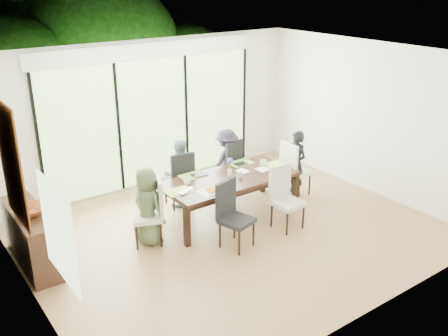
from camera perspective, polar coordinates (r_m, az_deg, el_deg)
floor at (r=7.83m, az=1.08°, el=-7.40°), size 6.00×5.00×0.01m
ceiling at (r=6.93m, az=1.24°, el=12.58°), size 6.00×5.00×0.01m
wall_back at (r=9.31m, az=-8.21°, el=6.17°), size 6.00×0.02×2.70m
wall_front at (r=5.63m, az=16.72°, el=-5.09°), size 6.00×0.02×2.70m
wall_left at (r=6.09m, az=-22.19°, el=-3.74°), size 0.02×5.00×2.70m
wall_right at (r=9.31m, az=16.22°, el=5.54°), size 0.02×5.00×2.70m
glass_doors at (r=9.31m, az=-8.04°, el=5.23°), size 4.20×0.02×2.30m
blinds_header at (r=9.03m, az=-8.45°, el=13.15°), size 4.40×0.06×0.28m
mullion_a at (r=8.58m, az=-20.45°, el=2.63°), size 0.05×0.04×2.30m
mullion_b at (r=9.02m, az=-11.94°, el=4.42°), size 0.05×0.04×2.30m
mullion_c at (r=9.63m, az=-4.33°, el=5.94°), size 0.05×0.04×2.30m
mullion_d at (r=10.41m, az=2.29°, el=7.17°), size 0.05×0.04×2.30m
side_window at (r=4.98m, az=-18.42°, el=-7.01°), size 0.02×0.90×1.00m
deck at (r=10.51m, az=-10.09°, el=-0.19°), size 6.00×1.80×0.10m
rail_top at (r=11.00m, az=-12.15°, el=3.97°), size 6.00×0.08×0.06m
foliage_left at (r=11.17m, az=-23.17°, el=7.72°), size 3.20×3.20×3.20m
foliage_mid at (r=12.30m, az=-14.02°, el=11.67°), size 4.00×4.00×4.00m
foliage_right at (r=12.49m, az=-4.62°, el=9.84°), size 2.80×2.80×2.80m
foliage_far at (r=12.66m, az=-19.42°, el=10.53°), size 3.60×3.60×3.60m
table_top at (r=8.06m, az=0.59°, el=-1.24°), size 2.21×1.01×0.06m
table_apron at (r=8.09m, az=0.59°, el=-1.79°), size 2.03×0.83×0.09m
table_leg_fl at (r=7.34m, az=-4.26°, el=-6.71°), size 0.08×0.08×0.64m
table_leg_fr at (r=8.54m, az=8.16°, el=-2.63°), size 0.08×0.08×0.64m
table_leg_bl at (r=8.01m, az=-7.51°, el=-4.30°), size 0.08×0.08×0.64m
table_leg_br at (r=9.12m, az=4.46°, el=-0.85°), size 0.08×0.08×0.64m
chair_left_end at (r=7.41m, az=-8.83°, el=-4.98°), size 0.55×0.55×1.01m
chair_right_end at (r=9.02m, az=8.29°, el=0.01°), size 0.43×0.43×1.01m
chair_far_left at (r=8.55m, az=-5.23°, el=-1.10°), size 0.47×0.47×1.01m
chair_far_right at (r=9.05m, az=0.21°, el=0.33°), size 0.51×0.51×1.01m
chair_near_left at (r=7.22m, az=1.49°, el=-5.47°), size 0.52×0.52×1.01m
chair_near_right at (r=7.81m, az=7.36°, el=-3.47°), size 0.44×0.44×1.01m
person_left_end at (r=7.38m, az=-8.73°, el=-4.33°), size 0.47×0.62×1.19m
person_right_end at (r=8.98m, az=8.23°, el=0.51°), size 0.37×0.57×1.19m
person_far_left at (r=8.50m, az=-5.18°, el=-0.59°), size 0.59×0.41×1.19m
person_far_right at (r=9.01m, az=0.28°, el=0.81°), size 0.60×0.43×1.19m
placemat_left at (r=7.57m, az=-5.22°, el=-2.66°), size 0.41×0.29×0.01m
placemat_right at (r=8.60m, az=5.70°, el=0.38°), size 0.41×0.29×0.01m
placemat_far_l at (r=8.12m, az=-3.64°, el=-0.88°), size 0.41×0.29×0.01m
placemat_far_r at (r=8.65m, az=1.96°, el=0.60°), size 0.41×0.29×0.01m
placemat_paper at (r=7.53m, az=-1.43°, el=-2.70°), size 0.41×0.29×0.01m
tablet_far_l at (r=8.12m, az=-2.86°, el=-0.77°), size 0.24×0.17×0.01m
tablet_far_r at (r=8.58m, az=1.90°, el=0.48°), size 0.22×0.16×0.01m
papers at (r=8.41m, az=4.64°, el=-0.08°), size 0.28×0.20×0.00m
platter_base at (r=7.52m, az=-1.43°, el=-2.60°), size 0.24×0.24×0.02m
platter_snacks at (r=7.52m, az=-1.43°, el=-2.49°), size 0.18×0.18×0.01m
vase at (r=8.09m, az=0.67°, el=-0.51°), size 0.07×0.07×0.11m
hyacinth_stems at (r=8.05m, az=0.68°, el=0.22°), size 0.04×0.04×0.15m
hyacinth_blooms at (r=8.02m, az=0.68°, el=0.83°), size 0.10×0.10×0.10m
laptop at (r=7.53m, az=-4.17°, el=-2.67°), size 0.36×0.30×0.02m
cup_a at (r=7.78m, az=-4.22°, el=-1.58°), size 0.16×0.16×0.09m
cup_b at (r=8.04m, az=1.88°, el=-0.77°), size 0.11×0.11×0.08m
cup_c at (r=8.56m, az=4.52°, el=0.63°), size 0.13×0.13×0.09m
book at (r=8.22m, az=1.79°, el=-0.51°), size 0.18×0.23×0.02m
sideboard at (r=7.36m, az=-21.13°, el=-7.44°), size 0.40×1.42×0.80m
bowl at (r=7.07m, az=-21.39°, el=-4.56°), size 0.42×0.42×0.10m
candlestick_base at (r=7.49m, az=-22.28°, el=-3.52°), size 0.09×0.09×0.04m
candlestick_shaft at (r=7.29m, az=-22.90°, el=0.47°), size 0.02×0.02×1.11m
candlestick_pan at (r=7.12m, az=-23.53°, el=4.61°), size 0.09×0.09×0.03m
candle at (r=7.11m, az=-23.60°, el=5.02°), size 0.03×0.03×0.09m
tapestry at (r=6.34m, az=-23.21°, el=0.51°), size 0.02×1.00×1.50m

